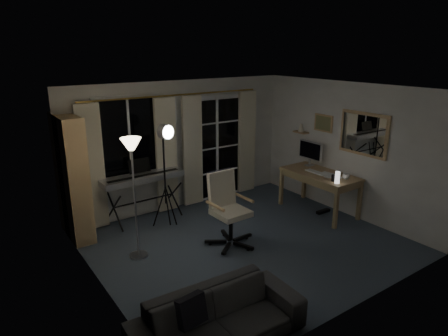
# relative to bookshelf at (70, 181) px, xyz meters

# --- Properties ---
(floor) EXTENTS (4.50, 4.00, 0.02)m
(floor) POSITION_rel_bookshelf_xyz_m (2.13, -1.80, -0.96)
(floor) COLOR #3C4657
(floor) RESTS_ON ground
(window) EXTENTS (1.20, 0.08, 1.40)m
(window) POSITION_rel_bookshelf_xyz_m (1.08, 0.17, 0.55)
(window) COLOR white
(window) RESTS_ON floor
(french_door) EXTENTS (1.32, 0.09, 2.11)m
(french_door) POSITION_rel_bookshelf_xyz_m (2.88, 0.17, 0.08)
(french_door) COLOR white
(french_door) RESTS_ON floor
(curtains) EXTENTS (3.60, 0.07, 2.13)m
(curtains) POSITION_rel_bookshelf_xyz_m (1.99, 0.08, 0.15)
(curtains) COLOR gold
(curtains) RESTS_ON floor
(bookshelf) EXTENTS (0.32, 0.93, 1.99)m
(bookshelf) POSITION_rel_bookshelf_xyz_m (0.00, 0.00, 0.00)
(bookshelf) COLOR tan
(bookshelf) RESTS_ON floor
(torchiere_lamp) EXTENTS (0.35, 0.35, 1.79)m
(torchiere_lamp) POSITION_rel_bookshelf_xyz_m (0.57, -1.20, 0.49)
(torchiere_lamp) COLOR #B2B2B7
(torchiere_lamp) RESTS_ON floor
(keyboard_piano) EXTENTS (1.46, 0.73, 1.05)m
(keyboard_piano) POSITION_rel_bookshelf_xyz_m (1.17, -0.10, -0.15)
(keyboard_piano) COLOR black
(keyboard_piano) RESTS_ON floor
(studio_light) EXTENTS (0.40, 0.41, 1.82)m
(studio_light) POSITION_rel_bookshelf_xyz_m (1.42, -0.53, 0.51)
(studio_light) COLOR black
(studio_light) RESTS_ON floor
(office_chair) EXTENTS (0.76, 0.80, 1.15)m
(office_chair) POSITION_rel_bookshelf_xyz_m (1.89, -1.55, -0.27)
(office_chair) COLOR black
(office_chair) RESTS_ON floor
(desk) EXTENTS (0.71, 1.42, 0.76)m
(desk) POSITION_rel_bookshelf_xyz_m (4.01, -1.56, -0.28)
(desk) COLOR tan
(desk) RESTS_ON floor
(monitor) EXTENTS (0.18, 0.55, 0.48)m
(monitor) POSITION_rel_bookshelf_xyz_m (4.20, -1.11, 0.10)
(monitor) COLOR silver
(monitor) RESTS_ON desk
(desk_clutter) EXTENTS (0.45, 0.86, 0.96)m
(desk_clutter) POSITION_rel_bookshelf_xyz_m (3.94, -1.79, -0.35)
(desk_clutter) COLOR white
(desk_clutter) RESTS_ON desk
(mug) EXTENTS (0.13, 0.10, 0.12)m
(mug) POSITION_rel_bookshelf_xyz_m (4.11, -2.06, -0.12)
(mug) COLOR silver
(mug) RESTS_ON desk
(wall_mirror) EXTENTS (0.04, 0.94, 0.74)m
(wall_mirror) POSITION_rel_bookshelf_xyz_m (4.35, -2.15, 0.60)
(wall_mirror) COLOR tan
(wall_mirror) RESTS_ON floor
(framed_print) EXTENTS (0.03, 0.42, 0.32)m
(framed_print) POSITION_rel_bookshelf_xyz_m (4.35, -1.25, 0.65)
(framed_print) COLOR tan
(framed_print) RESTS_ON floor
(wall_shelf) EXTENTS (0.16, 0.30, 0.18)m
(wall_shelf) POSITION_rel_bookshelf_xyz_m (4.29, -0.75, 0.46)
(wall_shelf) COLOR tan
(wall_shelf) RESTS_ON floor
(sofa) EXTENTS (1.85, 0.61, 0.72)m
(sofa) POSITION_rel_bookshelf_xyz_m (0.53, -3.35, -0.59)
(sofa) COLOR #323235
(sofa) RESTS_ON floor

